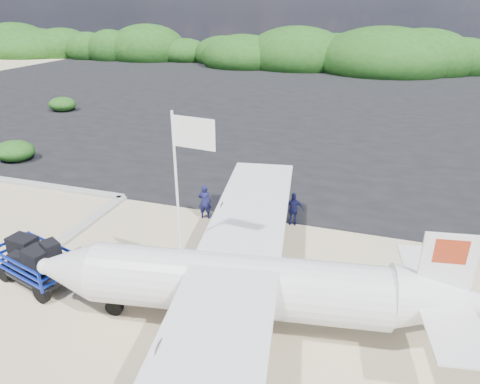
% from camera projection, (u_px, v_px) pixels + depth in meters
% --- Properties ---
extents(ground, '(160.00, 160.00, 0.00)m').
position_uv_depth(ground, '(155.00, 267.00, 16.06)').
color(ground, beige).
extents(asphalt_apron, '(90.00, 50.00, 0.04)m').
position_uv_depth(asphalt_apron, '(300.00, 103.00, 42.14)').
color(asphalt_apron, '#B2B2B2').
rests_on(asphalt_apron, ground).
extents(vegetation_band, '(124.00, 8.00, 4.40)m').
position_uv_depth(vegetation_band, '(331.00, 68.00, 63.87)').
color(vegetation_band, '#B2B2B2').
rests_on(vegetation_band, ground).
extents(baggage_cart, '(3.41, 2.49, 1.53)m').
position_uv_depth(baggage_cart, '(40.00, 282.00, 15.24)').
color(baggage_cart, '#0B22A6').
rests_on(baggage_cart, ground).
extents(flagpole, '(1.36, 0.70, 6.49)m').
position_uv_depth(flagpole, '(185.00, 307.00, 14.00)').
color(flagpole, white).
rests_on(flagpole, ground).
extents(signboard, '(1.45, 0.29, 1.19)m').
position_uv_depth(signboard, '(162.00, 292.00, 14.71)').
color(signboard, '#4E1B16').
rests_on(signboard, ground).
extents(crew_a, '(0.67, 0.51, 1.64)m').
position_uv_depth(crew_a, '(205.00, 202.00, 19.40)').
color(crew_a, '#131548').
rests_on(crew_a, ground).
extents(crew_b, '(0.93, 0.75, 1.82)m').
position_uv_depth(crew_b, '(243.00, 204.00, 19.02)').
color(crew_b, '#131548').
rests_on(crew_b, ground).
extents(crew_c, '(0.95, 0.51, 1.54)m').
position_uv_depth(crew_c, '(294.00, 209.00, 18.82)').
color(crew_c, '#131548').
rests_on(crew_c, ground).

